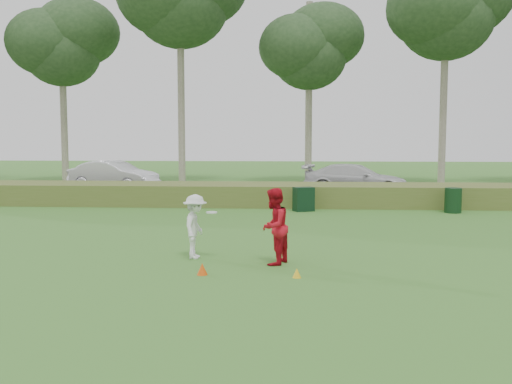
# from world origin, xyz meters

# --- Properties ---
(ground) EXTENTS (120.00, 120.00, 0.00)m
(ground) POSITION_xyz_m (0.00, 0.00, 0.00)
(ground) COLOR #326E24
(ground) RESTS_ON ground
(reed_strip) EXTENTS (80.00, 3.00, 0.90)m
(reed_strip) POSITION_xyz_m (0.00, 12.00, 0.45)
(reed_strip) COLOR #506227
(reed_strip) RESTS_ON ground
(park_road) EXTENTS (80.00, 6.00, 0.06)m
(park_road) POSITION_xyz_m (0.00, 17.00, 0.03)
(park_road) COLOR #2D2D2D
(park_road) RESTS_ON ground
(tree_2) EXTENTS (6.50, 6.50, 12.00)m
(tree_2) POSITION_xyz_m (-14.00, 24.00, 8.97)
(tree_2) COLOR gray
(tree_2) RESTS_ON ground
(tree_4) EXTENTS (6.24, 6.24, 11.50)m
(tree_4) POSITION_xyz_m (2.00, 24.50, 8.59)
(tree_4) COLOR gray
(tree_4) RESTS_ON ground
(tree_5) EXTENTS (7.28, 7.28, 14.00)m
(tree_5) POSITION_xyz_m (10.00, 22.50, 10.47)
(tree_5) COLOR gray
(tree_5) RESTS_ON ground
(player_white) EXTENTS (0.84, 1.02, 1.54)m
(player_white) POSITION_xyz_m (-1.24, 0.72, 0.77)
(player_white) COLOR white
(player_white) RESTS_ON ground
(player_red) EXTENTS (0.93, 1.03, 1.75)m
(player_red) POSITION_xyz_m (0.67, 0.16, 0.88)
(player_red) COLOR red
(player_red) RESTS_ON ground
(cone_orange) EXTENTS (0.23, 0.23, 0.25)m
(cone_orange) POSITION_xyz_m (-0.80, -0.95, 0.12)
(cone_orange) COLOR #E64E0C
(cone_orange) RESTS_ON ground
(cone_yellow) EXTENTS (0.18, 0.18, 0.20)m
(cone_yellow) POSITION_xyz_m (1.19, -1.07, 0.10)
(cone_yellow) COLOR yellow
(cone_yellow) RESTS_ON ground
(utility_cabinet) EXTENTS (0.89, 0.75, 0.95)m
(utility_cabinet) POSITION_xyz_m (1.49, 9.85, 0.48)
(utility_cabinet) COLOR black
(utility_cabinet) RESTS_ON ground
(trash_bin) EXTENTS (0.83, 0.83, 0.97)m
(trash_bin) POSITION_xyz_m (7.27, 9.76, 0.48)
(trash_bin) COLOR black
(trash_bin) RESTS_ON ground
(car_mid) EXTENTS (5.21, 3.08, 1.62)m
(car_mid) POSITION_xyz_m (-8.62, 17.42, 0.87)
(car_mid) COLOR white
(car_mid) RESTS_ON park_road
(car_right) EXTENTS (5.59, 3.23, 1.52)m
(car_right) POSITION_xyz_m (4.21, 16.27, 0.82)
(car_right) COLOR silver
(car_right) RESTS_ON park_road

